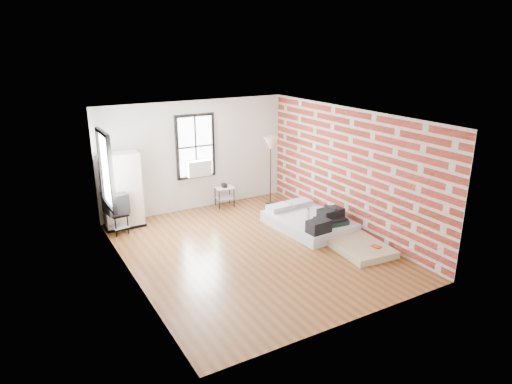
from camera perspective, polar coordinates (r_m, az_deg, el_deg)
ground at (r=9.66m, az=-0.34°, el=-7.25°), size 6.00×6.00×0.00m
room_shell at (r=9.47m, az=-0.22°, el=3.42°), size 5.02×6.02×2.80m
mattress_main at (r=10.76m, az=6.79°, el=-3.61°), size 1.59×2.08×0.64m
mattress_bare at (r=10.14m, az=11.27°, el=-5.60°), size 1.14×1.95×0.40m
wardrobe at (r=10.99m, az=-16.44°, el=0.16°), size 0.91×0.54×1.78m
side_table at (r=12.04m, az=-3.97°, el=0.09°), size 0.50×0.42×0.62m
floor_lamp at (r=11.95m, az=1.85°, el=5.72°), size 0.39×0.39×1.82m
tv_stand at (r=10.79m, az=-17.11°, el=-1.46°), size 0.52×0.70×0.94m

